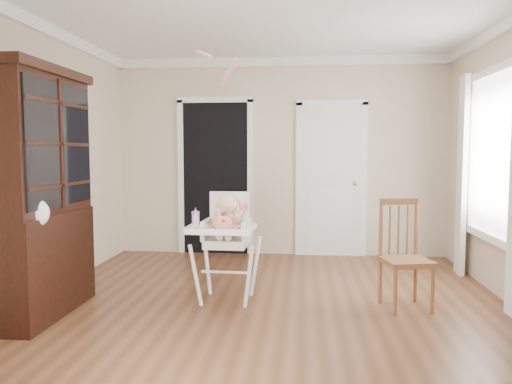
# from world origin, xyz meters

# --- Properties ---
(floor) EXTENTS (5.00, 5.00, 0.00)m
(floor) POSITION_xyz_m (0.00, 0.00, 0.00)
(floor) COLOR #50311B
(floor) RESTS_ON ground
(ceiling) EXTENTS (5.00, 5.00, 0.00)m
(ceiling) POSITION_xyz_m (0.00, 0.00, 2.70)
(ceiling) COLOR white
(ceiling) RESTS_ON wall_back
(wall_back) EXTENTS (4.50, 0.00, 4.50)m
(wall_back) POSITION_xyz_m (0.00, 2.50, 1.35)
(wall_back) COLOR beige
(wall_back) RESTS_ON floor
(wall_left) EXTENTS (0.00, 5.00, 5.00)m
(wall_left) POSITION_xyz_m (-2.25, 0.00, 1.35)
(wall_left) COLOR beige
(wall_left) RESTS_ON floor
(crown_molding) EXTENTS (4.50, 5.00, 0.12)m
(crown_molding) POSITION_xyz_m (0.00, 0.00, 2.64)
(crown_molding) COLOR white
(crown_molding) RESTS_ON ceiling
(doorway) EXTENTS (1.06, 0.05, 2.22)m
(doorway) POSITION_xyz_m (-0.90, 2.48, 1.11)
(doorway) COLOR black
(doorway) RESTS_ON wall_back
(closet_door) EXTENTS (0.96, 0.09, 2.13)m
(closet_door) POSITION_xyz_m (0.70, 2.48, 1.02)
(closet_door) COLOR white
(closet_door) RESTS_ON wall_back
(window_right) EXTENTS (0.13, 1.84, 2.30)m
(window_right) POSITION_xyz_m (2.18, 0.80, 1.29)
(window_right) COLOR white
(window_right) RESTS_ON wall_right
(high_chair) EXTENTS (0.64, 0.77, 1.06)m
(high_chair) POSITION_xyz_m (-0.41, 0.28, 0.66)
(high_chair) COLOR white
(high_chair) RESTS_ON floor
(baby) EXTENTS (0.30, 0.23, 0.44)m
(baby) POSITION_xyz_m (-0.41, 0.30, 0.80)
(baby) COLOR beige
(baby) RESTS_ON high_chair
(cake) EXTENTS (0.23, 0.23, 0.10)m
(cake) POSITION_xyz_m (-0.41, 0.04, 0.79)
(cake) COLOR silver
(cake) RESTS_ON high_chair
(sippy_cup) EXTENTS (0.07, 0.07, 0.18)m
(sippy_cup) POSITION_xyz_m (-0.68, 0.14, 0.81)
(sippy_cup) COLOR #EB8FC9
(sippy_cup) RESTS_ON high_chair
(china_cabinet) EXTENTS (0.57, 1.28, 2.15)m
(china_cabinet) POSITION_xyz_m (-1.99, -0.28, 1.08)
(china_cabinet) COLOR black
(china_cabinet) RESTS_ON floor
(dining_chair) EXTENTS (0.48, 0.48, 0.99)m
(dining_chair) POSITION_xyz_m (1.25, 0.22, 0.46)
(dining_chair) COLOR brown
(dining_chair) RESTS_ON floor
(streamer) EXTENTS (0.23, 0.46, 0.15)m
(streamer) POSITION_xyz_m (-0.56, 0.02, 2.29)
(streamer) COLOR pink
(streamer) RESTS_ON ceiling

